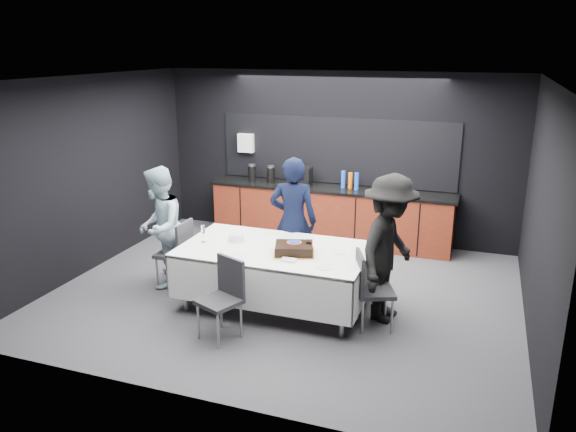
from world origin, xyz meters
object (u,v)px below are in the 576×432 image
(cake_assembly, at_px, (294,249))
(party_table, at_px, (275,258))
(champagne_flute, at_px, (203,230))
(chair_near, at_px, (224,292))
(chair_right, at_px, (369,285))
(person_center, at_px, (293,221))
(chair_left, at_px, (178,249))
(person_left, at_px, (160,227))
(person_right, at_px, (389,249))
(plate_stack, at_px, (236,237))

(cake_assembly, bearing_deg, party_table, 160.88)
(champagne_flute, relative_size, chair_near, 0.24)
(chair_right, bearing_deg, chair_near, -153.47)
(chair_near, distance_m, person_center, 1.75)
(chair_left, xyz_separation_m, person_left, (-0.25, -0.04, 0.29))
(cake_assembly, height_order, person_right, person_right)
(cake_assembly, xyz_separation_m, chair_left, (-1.75, 0.25, -0.31))
(plate_stack, height_order, chair_near, chair_near)
(person_left, bearing_deg, person_right, 71.01)
(champagne_flute, height_order, chair_left, champagne_flute)
(party_table, distance_m, cake_assembly, 0.37)
(cake_assembly, bearing_deg, plate_stack, 167.95)
(champagne_flute, relative_size, person_right, 0.13)
(plate_stack, bearing_deg, chair_right, -8.02)
(champagne_flute, height_order, chair_right, champagne_flute)
(plate_stack, relative_size, chair_left, 0.22)
(chair_left, bearing_deg, cake_assembly, -8.16)
(person_left, bearing_deg, chair_right, 65.21)
(cake_assembly, height_order, person_left, person_left)
(cake_assembly, bearing_deg, person_left, 173.88)
(plate_stack, relative_size, person_right, 0.11)
(cake_assembly, height_order, chair_left, cake_assembly)
(chair_near, bearing_deg, person_center, 82.18)
(cake_assembly, xyz_separation_m, plate_stack, (-0.84, 0.18, -0.01))
(person_right, bearing_deg, cake_assembly, 113.60)
(chair_right, xyz_separation_m, person_right, (0.16, 0.30, 0.36))
(cake_assembly, height_order, chair_near, cake_assembly)
(person_center, height_order, person_left, person_center)
(party_table, height_order, chair_right, chair_right)
(person_center, distance_m, person_right, 1.56)
(party_table, xyz_separation_m, cake_assembly, (0.29, -0.10, 0.20))
(plate_stack, height_order, person_center, person_center)
(chair_left, distance_m, person_left, 0.39)
(cake_assembly, bearing_deg, person_center, 109.72)
(party_table, bearing_deg, person_right, 5.21)
(plate_stack, bearing_deg, person_center, 53.28)
(cake_assembly, relative_size, chair_near, 0.63)
(plate_stack, relative_size, person_left, 0.12)
(plate_stack, height_order, person_right, person_right)
(chair_right, bearing_deg, cake_assembly, 175.68)
(cake_assembly, relative_size, person_right, 0.33)
(person_left, bearing_deg, plate_stack, 69.06)
(party_table, distance_m, chair_right, 1.24)
(person_left, relative_size, person_right, 0.92)
(chair_left, distance_m, person_center, 1.61)
(champagne_flute, relative_size, person_left, 0.14)
(party_table, height_order, chair_left, chair_left)
(plate_stack, relative_size, chair_near, 0.22)
(champagne_flute, bearing_deg, person_right, 5.49)
(plate_stack, xyz_separation_m, person_left, (-1.16, 0.03, -0.00))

